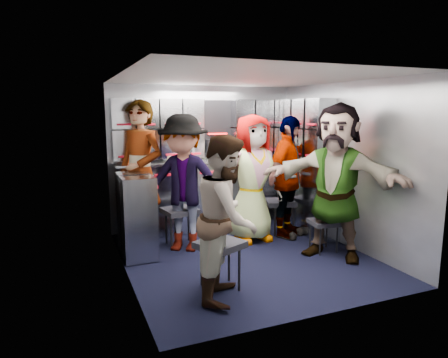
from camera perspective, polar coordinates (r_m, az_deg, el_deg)
name	(u,v)px	position (r m, az deg, el deg)	size (l,w,h in m)	color
floor	(246,257)	(4.90, 3.11, -11.06)	(3.00, 3.00, 0.00)	black
wall_back	(204,157)	(6.01, -2.90, 3.16)	(2.80, 0.04, 2.10)	gray
wall_left	(123,178)	(4.23, -14.17, 0.08)	(0.04, 3.00, 2.10)	gray
wall_right	(345,165)	(5.38, 16.85, 1.97)	(0.04, 3.00, 2.10)	gray
ceiling	(247,78)	(4.59, 3.36, 14.24)	(2.80, 3.00, 0.02)	silver
cart_bank_back	(209,196)	(5.90, -2.18, -2.42)	(2.68, 0.38, 0.99)	#8F959D
cart_bank_left	(136,216)	(4.92, -12.40, -5.13)	(0.38, 0.76, 0.99)	#8F959D
counter	(209,161)	(5.82, -2.22, 2.60)	(2.68, 0.42, 0.03)	silver
locker_bank_back	(207,128)	(5.83, -2.45, 7.30)	(2.68, 0.28, 0.82)	#8F959D
locker_bank_right	(305,128)	(5.81, 11.55, 7.10)	(0.28, 1.00, 0.82)	#8F959D
right_cabinet	(307,198)	(5.86, 11.77, -2.67)	(0.28, 1.20, 1.00)	#8F959D
coffee_niche	(217,129)	(5.95, -1.00, 7.16)	(0.46, 0.16, 0.84)	black
red_latch_strip	(213,172)	(5.65, -1.52, 1.00)	(2.60, 0.02, 0.03)	#B30C20
jump_seat_near_left	(220,247)	(3.95, -0.57, -9.68)	(0.53, 0.52, 0.48)	black
jump_seat_mid_left	(180,213)	(5.22, -6.32, -4.81)	(0.47, 0.45, 0.49)	black
jump_seat_center	(246,207)	(5.57, 3.21, -3.97)	(0.51, 0.50, 0.47)	black
jump_seat_mid_right	(280,204)	(5.77, 8.04, -3.55)	(0.50, 0.49, 0.48)	black
jump_seat_near_right	(324,224)	(5.12, 14.10, -6.24)	(0.38, 0.37, 0.40)	black
attendant_standing	(141,174)	(5.23, -11.80, 0.75)	(0.69, 0.45, 1.88)	black
attendant_arc_a	(227,218)	(3.69, 0.45, -5.55)	(0.74, 0.58, 1.53)	black
attendant_arc_b	(183,183)	(4.96, -5.84, -0.62)	(1.10, 0.63, 1.70)	black
attendant_arc_c	(252,179)	(5.32, 4.08, 0.07)	(0.83, 0.54, 1.69)	black
attendant_arc_d	(288,177)	(5.53, 9.07, 0.23)	(0.98, 0.41, 1.67)	black
attendant_arc_e	(335,181)	(4.86, 15.62, -0.33)	(1.71, 0.54, 1.84)	black
bottle_left	(193,153)	(5.67, -4.47, 3.75)	(0.07, 0.07, 0.24)	white
bottle_mid	(174,153)	(5.59, -7.21, 3.72)	(0.06, 0.06, 0.26)	white
bottle_right	(250,150)	(6.00, 3.68, 4.13)	(0.07, 0.07, 0.25)	white
cup_left	(169,159)	(5.58, -7.83, 2.87)	(0.08, 0.08, 0.10)	#CABC8E
cup_right	(250,155)	(6.00, 3.67, 3.41)	(0.07, 0.07, 0.10)	#CABC8E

